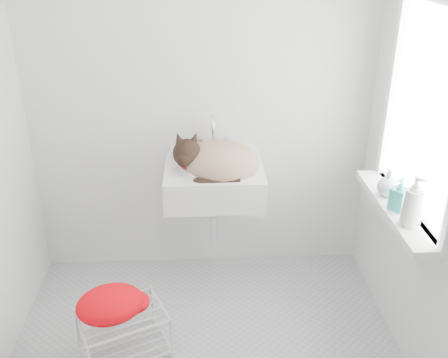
{
  "coord_description": "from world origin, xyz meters",
  "views": [
    {
      "loc": [
        -0.01,
        -2.07,
        2.11
      ],
      "look_at": [
        0.12,
        0.5,
        0.88
      ],
      "focal_mm": 40.39,
      "sensor_mm": 36.0,
      "label": 1
    }
  ],
  "objects_px": {
    "bottle_b": "(397,209)",
    "bottle_c": "(387,195)",
    "cat": "(216,162)",
    "bottle_a": "(409,225)",
    "wire_rack": "(123,331)",
    "sink": "(214,167)"
  },
  "relations": [
    {
      "from": "bottle_b",
      "to": "bottle_c",
      "type": "distance_m",
      "value": 0.16
    },
    {
      "from": "bottle_b",
      "to": "bottle_c",
      "type": "relative_size",
      "value": 1.17
    },
    {
      "from": "cat",
      "to": "bottle_a",
      "type": "height_order",
      "value": "cat"
    },
    {
      "from": "bottle_b",
      "to": "wire_rack",
      "type": "bearing_deg",
      "value": -178.04
    },
    {
      "from": "bottle_c",
      "to": "wire_rack",
      "type": "bearing_deg",
      "value": -171.86
    },
    {
      "from": "cat",
      "to": "bottle_b",
      "type": "relative_size",
      "value": 3.14
    },
    {
      "from": "sink",
      "to": "wire_rack",
      "type": "distance_m",
      "value": 1.08
    },
    {
      "from": "sink",
      "to": "bottle_c",
      "type": "bearing_deg",
      "value": -24.72
    },
    {
      "from": "bottle_a",
      "to": "cat",
      "type": "bearing_deg",
      "value": 141.6
    },
    {
      "from": "cat",
      "to": "bottle_a",
      "type": "bearing_deg",
      "value": -24.82
    },
    {
      "from": "sink",
      "to": "bottle_a",
      "type": "relative_size",
      "value": 2.71
    },
    {
      "from": "bottle_b",
      "to": "cat",
      "type": "bearing_deg",
      "value": 148.27
    },
    {
      "from": "cat",
      "to": "bottle_a",
      "type": "distance_m",
      "value": 1.17
    },
    {
      "from": "sink",
      "to": "bottle_c",
      "type": "relative_size",
      "value": 3.99
    },
    {
      "from": "wire_rack",
      "to": "sink",
      "type": "bearing_deg",
      "value": 50.28
    },
    {
      "from": "cat",
      "to": "bottle_c",
      "type": "distance_m",
      "value": 1.0
    },
    {
      "from": "cat",
      "to": "bottle_a",
      "type": "relative_size",
      "value": 2.49
    },
    {
      "from": "wire_rack",
      "to": "bottle_a",
      "type": "relative_size",
      "value": 2.01
    },
    {
      "from": "sink",
      "to": "bottle_a",
      "type": "xyz_separation_m",
      "value": [
        0.93,
        -0.74,
        0.0
      ]
    },
    {
      "from": "bottle_a",
      "to": "bottle_c",
      "type": "distance_m",
      "value": 0.32
    },
    {
      "from": "sink",
      "to": "bottle_b",
      "type": "xyz_separation_m",
      "value": [
        0.93,
        -0.59,
        0.0
      ]
    },
    {
      "from": "bottle_c",
      "to": "bottle_b",
      "type": "bearing_deg",
      "value": -90.0
    }
  ]
}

